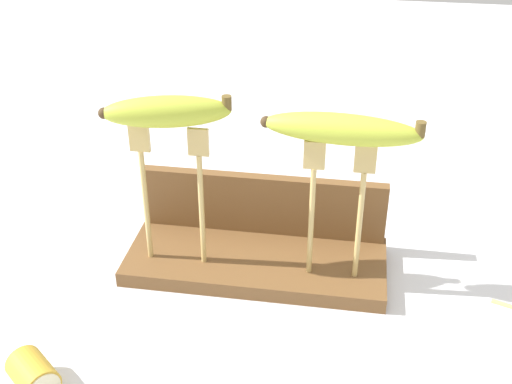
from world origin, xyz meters
name	(u,v)px	position (x,y,z in m)	size (l,w,h in m)	color
ground_plane	(256,268)	(0.00, 0.00, 0.00)	(3.00, 3.00, 0.00)	silver
wooden_board	(256,261)	(0.00, 0.00, 0.01)	(0.35, 0.14, 0.02)	brown
board_backstop	(263,204)	(0.00, 0.06, 0.07)	(0.34, 0.02, 0.09)	brown
fork_stand_left	(172,184)	(-0.10, -0.02, 0.14)	(0.10, 0.01, 0.20)	tan
fork_stand_right	(337,199)	(0.10, -0.02, 0.13)	(0.09, 0.01, 0.19)	tan
banana_raised_left	(166,112)	(-0.10, -0.02, 0.24)	(0.16, 0.07, 0.04)	#B2C138
banana_raised_right	(342,129)	(0.10, -0.02, 0.23)	(0.19, 0.05, 0.04)	#B2C138
banana_chunk_near	(34,375)	(-0.20, -0.25, 0.02)	(0.07, 0.07, 0.04)	gold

